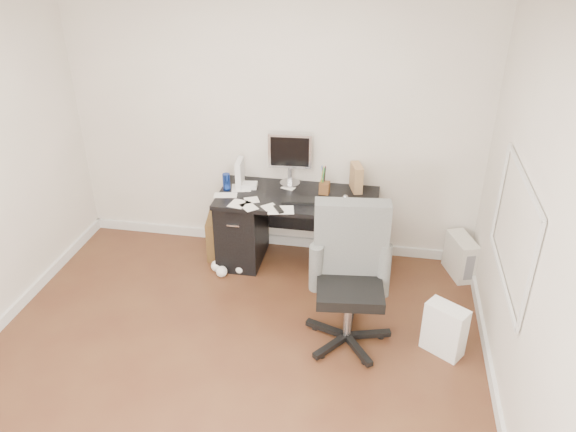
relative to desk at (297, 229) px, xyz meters
name	(u,v)px	position (x,y,z in m)	size (l,w,h in m)	color
ground	(222,379)	(-0.30, -1.65, -0.40)	(4.00, 4.00, 0.00)	#462316
room_shell	(213,177)	(-0.27, -1.62, 1.26)	(4.02, 4.02, 2.71)	beige
desk	(297,229)	(0.00, 0.00, 0.00)	(1.50, 0.70, 0.75)	black
loose_papers	(276,197)	(-0.20, -0.05, 0.35)	(1.10, 0.60, 0.00)	white
lcd_monitor	(290,159)	(-0.12, 0.24, 0.61)	(0.41, 0.24, 0.52)	#ACABB0
keyboard	(303,200)	(0.07, -0.10, 0.36)	(0.38, 0.13, 0.02)	black
computer_mouse	(345,198)	(0.45, -0.01, 0.38)	(0.06, 0.06, 0.06)	#ACABB0
travel_mug	(226,182)	(-0.69, 0.02, 0.43)	(0.07, 0.07, 0.16)	navy
white_binder	(240,173)	(-0.59, 0.13, 0.48)	(0.11, 0.23, 0.27)	silver
magazine_file	(356,178)	(0.52, 0.23, 0.48)	(0.11, 0.22, 0.26)	#A5744F
pen_cup	(325,180)	(0.24, 0.10, 0.49)	(0.11, 0.11, 0.28)	#533517
yellow_book	(371,209)	(0.69, -0.17, 0.37)	(0.16, 0.21, 0.04)	#FFFB1B
paper_remote	(281,209)	(-0.10, -0.30, 0.36)	(0.23, 0.19, 0.02)	white
office_chair	(350,281)	(0.58, -1.05, 0.19)	(0.67, 0.67, 1.17)	#4B4D4A
pc_tower	(460,256)	(1.56, 0.10, -0.20)	(0.17, 0.39, 0.39)	beige
shopping_bag	(445,330)	(1.34, -1.05, -0.18)	(0.32, 0.23, 0.43)	white
wicker_basket	(230,234)	(-0.71, 0.09, -0.19)	(0.42, 0.42, 0.42)	#493015
desk_printer	(362,271)	(0.65, -0.16, -0.30)	(0.34, 0.28, 0.20)	slate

